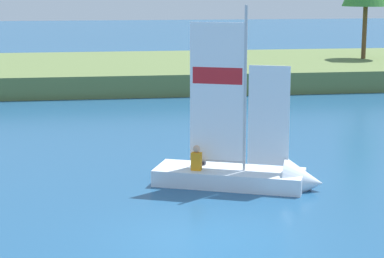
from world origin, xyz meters
The scene contains 4 objects.
ground_plane centered at (0.00, 0.00, 0.00)m, with size 200.00×200.00×0.00m, color navy.
shore_bank centered at (0.00, 27.11, 0.56)m, with size 80.00×13.29×1.13m, color #5B703D.
sailboat centered at (2.17, 4.02, 0.39)m, with size 4.88×3.09×5.47m.
channel_buoy centered at (2.01, 8.85, 0.23)m, with size 0.46×0.46×0.46m, color #E54C19.
Camera 1 is at (-2.40, -14.95, 5.59)m, focal length 67.16 mm.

